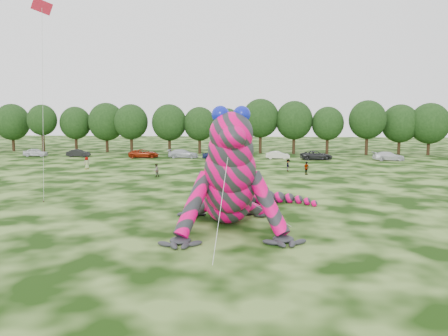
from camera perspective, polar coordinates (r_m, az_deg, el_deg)
ground at (r=28.38m, az=-11.89°, el=-8.80°), size 240.00×240.00×0.00m
inflatable_gecko at (r=30.89m, az=0.41°, el=0.43°), size 16.09×18.28×8.22m
flying_kite at (r=37.65m, az=-22.68°, el=17.13°), size 3.15×3.80×16.56m
tree_2 at (r=99.13m, az=-25.90°, el=4.77°), size 7.04×6.34×9.64m
tree_3 at (r=94.06m, az=-22.61°, el=4.79°), size 5.81×5.23×9.44m
tree_4 at (r=92.88m, az=-18.81°, el=4.82°), size 6.22×5.60×9.06m
tree_5 at (r=90.15m, az=-15.09°, el=5.13°), size 7.16×6.44×9.80m
tree_6 at (r=86.70m, az=-12.03°, el=5.04°), size 6.52×5.86×9.49m
tree_7 at (r=84.89m, az=-7.16°, el=5.10°), size 6.68×6.01×9.48m
tree_8 at (r=84.01m, az=-3.21°, el=4.94°), size 6.14×5.53×8.94m
tree_9 at (r=83.76m, az=0.42°, el=4.85°), size 5.27×4.74×8.68m
tree_10 at (r=84.66m, az=4.78°, el=5.47°), size 7.09×6.38×10.50m
tree_11 at (r=84.46m, az=9.14°, el=5.25°), size 7.01×6.31×10.07m
tree_12 at (r=84.66m, az=13.37°, el=4.78°), size 5.99×5.39×8.97m
tree_13 at (r=85.32m, az=18.20°, el=5.02°), size 6.83×6.15×10.13m
tree_14 at (r=88.49m, az=21.97°, el=4.69°), size 6.82×6.14×9.40m
tree_15 at (r=89.14m, az=25.25°, el=4.62°), size 7.17×6.45×9.63m
car_0 at (r=85.57m, az=-23.39°, el=1.88°), size 4.31×1.96×1.43m
car_1 at (r=81.94m, az=-18.48°, el=1.86°), size 4.14×1.70×1.33m
car_2 at (r=77.42m, az=-10.44°, el=1.87°), size 5.62×3.30×1.47m
car_3 at (r=76.05m, az=-5.36°, el=1.88°), size 5.26×2.22×1.52m
car_4 at (r=73.25m, az=-1.10°, el=1.70°), size 4.60×2.38×1.50m
car_5 at (r=74.65m, az=7.03°, el=1.69°), size 4.07×1.52×1.33m
car_6 at (r=74.48m, az=11.98°, el=1.63°), size 5.61×3.22×1.47m
car_7 at (r=76.56m, az=20.69°, el=1.46°), size 5.17×2.35×1.47m
spectator_2 at (r=58.88m, az=8.39°, el=0.33°), size 0.81×1.14×1.60m
spectator_1 at (r=53.75m, az=-8.86°, el=-0.32°), size 0.97×0.99×1.61m
spectator_3 at (r=56.19m, az=10.70°, el=-0.01°), size 1.01×0.92×1.65m
spectator_5 at (r=47.56m, az=2.75°, el=-1.20°), size 0.50×1.53×1.64m
spectator_4 at (r=63.61m, az=-17.49°, el=0.63°), size 0.95×0.98×1.70m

